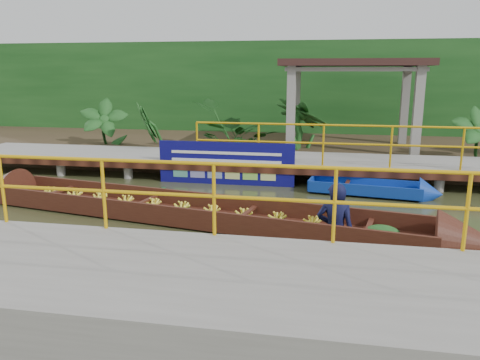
# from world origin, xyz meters

# --- Properties ---
(ground) EXTENTS (80.00, 80.00, 0.00)m
(ground) POSITION_xyz_m (0.00, 0.00, 0.00)
(ground) COLOR #2E3319
(ground) RESTS_ON ground
(land_strip) EXTENTS (30.00, 8.00, 0.45)m
(land_strip) POSITION_xyz_m (0.00, 7.50, 0.23)
(land_strip) COLOR #37291B
(land_strip) RESTS_ON ground
(far_dock) EXTENTS (16.00, 2.06, 1.66)m
(far_dock) POSITION_xyz_m (0.02, 3.43, 0.48)
(far_dock) COLOR slate
(far_dock) RESTS_ON ground
(near_dock) EXTENTS (18.00, 2.40, 1.73)m
(near_dock) POSITION_xyz_m (1.00, -4.20, 0.30)
(near_dock) COLOR slate
(near_dock) RESTS_ON ground
(pavilion) EXTENTS (4.40, 3.00, 3.00)m
(pavilion) POSITION_xyz_m (3.00, 6.30, 2.82)
(pavilion) COLOR slate
(pavilion) RESTS_ON ground
(foliage_backdrop) EXTENTS (30.00, 0.80, 4.00)m
(foliage_backdrop) POSITION_xyz_m (0.00, 10.00, 2.00)
(foliage_backdrop) COLOR #164517
(foliage_backdrop) RESTS_ON ground
(vendor_boat) EXTENTS (11.07, 3.11, 2.28)m
(vendor_boat) POSITION_xyz_m (0.02, -0.59, 0.24)
(vendor_boat) COLOR #37170F
(vendor_boat) RESTS_ON ground
(moored_blue_boat) EXTENTS (3.09, 1.20, 0.72)m
(moored_blue_boat) POSITION_xyz_m (3.93, 1.99, 0.13)
(moored_blue_boat) COLOR #0E329B
(moored_blue_boat) RESTS_ON ground
(blue_banner) EXTENTS (3.51, 0.04, 1.10)m
(blue_banner) POSITION_xyz_m (-0.23, 2.48, 0.56)
(blue_banner) COLOR #0E0C65
(blue_banner) RESTS_ON ground
(tropical_plants) EXTENTS (14.35, 1.35, 1.69)m
(tropical_plants) POSITION_xyz_m (1.22, 5.30, 1.30)
(tropical_plants) COLOR #164517
(tropical_plants) RESTS_ON ground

